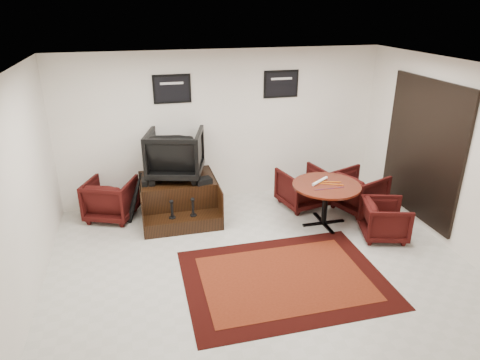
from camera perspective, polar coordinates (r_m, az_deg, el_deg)
The scene contains 16 objects.
ground at distance 6.36m, azimuth 2.67°, elevation -11.25°, with size 6.00×6.00×0.00m, color beige.
room_shell at distance 5.80m, azimuth 6.52°, elevation 4.85°, with size 6.02×5.02×2.81m.
area_rug at distance 6.11m, azimuth 5.92°, elevation -12.91°, with size 2.74×2.05×0.01m.
shine_podium at distance 7.70m, azimuth -8.17°, elevation -2.44°, with size 1.32×1.35×0.68m.
shine_chair at distance 7.51m, azimuth -8.64°, elevation 3.80°, with size 0.92×0.86×0.95m, color black.
shoes_pair at distance 7.43m, azimuth -12.14°, elevation -0.19°, with size 0.22×0.27×0.10m.
polish_kit at distance 7.32m, azimuth -4.92°, elevation -0.11°, with size 0.27×0.19×0.09m, color black.
umbrella_black at distance 7.55m, azimuth -13.93°, elevation -2.72°, with size 0.30×0.11×0.80m, color black, non-canonical shape.
umbrella_hooked at distance 7.62m, azimuth -13.81°, elevation -2.05°, with size 0.33×0.12×0.89m, color black, non-canonical shape.
armchair_side at distance 7.81m, azimuth -16.85°, elevation -2.16°, with size 0.77×0.72×0.80m, color black.
meeting_table at distance 7.29m, azimuth 11.42°, elevation -1.23°, with size 1.13×1.13×0.74m.
table_chair_back at distance 8.00m, azimuth 8.31°, elevation -0.78°, with size 0.77×0.72×0.79m, color black.
table_chair_window at distance 8.05m, azimuth 15.60°, elevation -1.24°, with size 0.78×0.73×0.80m, color black.
table_chair_corner at distance 7.25m, azimuth 18.79°, elevation -4.82°, with size 0.67×0.63×0.69m, color black.
paper_roll at distance 7.30m, azimuth 10.61°, elevation -0.14°, with size 0.05×0.05×0.42m, color white.
table_clutter at distance 7.25m, azimuth 11.78°, elevation -0.58°, with size 0.57×0.35×0.01m.
Camera 1 is at (-1.56, -5.05, 3.54)m, focal length 32.00 mm.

